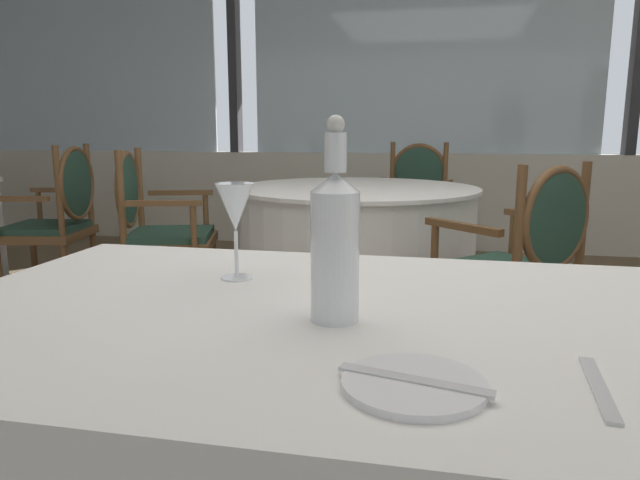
# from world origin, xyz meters

# --- Properties ---
(ground_plane) EXTENTS (14.05, 14.05, 0.00)m
(ground_plane) POSITION_xyz_m (0.00, 0.00, 0.00)
(ground_plane) COLOR #756047
(window_wall_far) EXTENTS (10.81, 0.14, 2.82)m
(window_wall_far) POSITION_xyz_m (-0.00, 3.43, 1.13)
(window_wall_far) COLOR silver
(window_wall_far) RESTS_ON ground_plane
(side_plate) EXTENTS (0.17, 0.17, 0.01)m
(side_plate) POSITION_xyz_m (0.16, -1.11, 0.74)
(side_plate) COLOR white
(side_plate) RESTS_ON foreground_table
(butter_knife) EXTENTS (0.19, 0.06, 0.00)m
(butter_knife) POSITION_xyz_m (0.16, -1.11, 0.75)
(butter_knife) COLOR silver
(butter_knife) RESTS_ON foreground_table
(dinner_fork) EXTENTS (0.03, 0.18, 0.00)m
(dinner_fork) POSITION_xyz_m (0.37, -1.07, 0.74)
(dinner_fork) COLOR silver
(dinner_fork) RESTS_ON foreground_table
(water_bottle) EXTENTS (0.08, 0.08, 0.32)m
(water_bottle) POSITION_xyz_m (0.03, -0.88, 0.87)
(water_bottle) COLOR white
(water_bottle) RESTS_ON foreground_table
(wine_glass) EXTENTS (0.08, 0.08, 0.20)m
(wine_glass) POSITION_xyz_m (-0.22, -0.67, 0.88)
(wine_glass) COLOR white
(wine_glass) RESTS_ON foreground_table
(background_table_0) EXTENTS (1.35, 1.35, 0.74)m
(background_table_0) POSITION_xyz_m (-0.26, 1.36, 0.37)
(background_table_0) COLOR white
(background_table_0) RESTS_ON ground_plane
(dining_chair_0_0) EXTENTS (0.57, 0.62, 0.95)m
(dining_chair_0_0) POSITION_xyz_m (-1.32, 1.06, 0.56)
(dining_chair_0_0) COLOR brown
(dining_chair_0_0) RESTS_ON ground_plane
(dining_chair_0_1) EXTENTS (0.66, 0.66, 0.92)m
(dining_chair_0_1) POSITION_xyz_m (0.52, 0.60, 0.54)
(dining_chair_0_1) COLOR brown
(dining_chair_0_1) RESTS_ON ground_plane
(dining_chair_0_2) EXTENTS (0.61, 0.56, 0.96)m
(dining_chair_0_2) POSITION_xyz_m (0.00, 2.43, 0.56)
(dining_chair_0_2) COLOR brown
(dining_chair_0_2) RESTS_ON ground_plane
(dining_chair_1_2) EXTENTS (0.54, 0.59, 0.96)m
(dining_chair_1_2) POSITION_xyz_m (-2.07, 1.29, 0.55)
(dining_chair_1_2) COLOR brown
(dining_chair_1_2) RESTS_ON ground_plane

